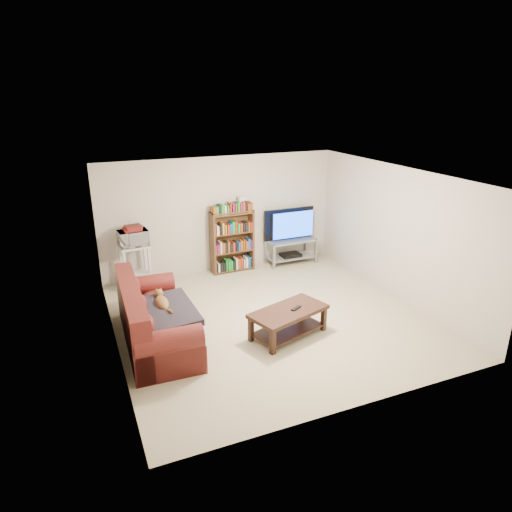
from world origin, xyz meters
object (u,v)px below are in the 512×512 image
tv_stand (291,247)px  coffee_table (288,318)px  sofa (151,323)px  bookshelf (232,240)px

tv_stand → coffee_table: bearing=-118.3°
sofa → tv_stand: sofa is taller
coffee_table → tv_stand: bearing=44.7°
bookshelf → sofa: bearing=-134.9°
tv_stand → bookshelf: bearing=176.3°
coffee_table → sofa: bearing=145.2°
bookshelf → coffee_table: bearing=-94.9°
sofa → tv_stand: bearing=34.4°
coffee_table → bookshelf: 2.95m
coffee_table → tv_stand: size_ratio=1.23×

